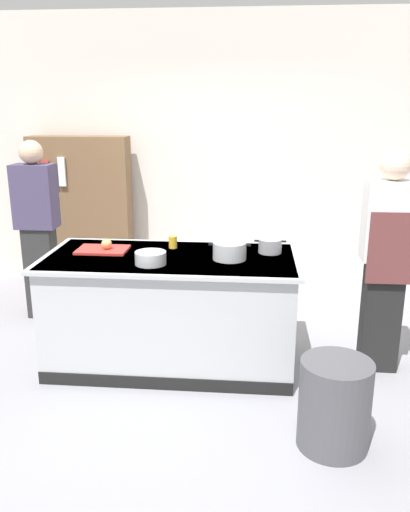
{
  "coord_description": "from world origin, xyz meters",
  "views": [
    {
      "loc": [
        0.62,
        -3.86,
        2.04
      ],
      "look_at": [
        0.25,
        0.2,
        0.85
      ],
      "focal_mm": 36.79,
      "sensor_mm": 36.0,
      "label": 1
    }
  ],
  "objects_px": {
    "onion": "(107,244)",
    "mixing_bowl": "(151,258)",
    "sauce_pan": "(270,246)",
    "person_guest": "(38,226)",
    "stock_pot": "(230,251)",
    "trash_bin": "(334,404)",
    "juice_cup": "(173,242)",
    "person_chef": "(386,258)",
    "bookshelf": "(82,213)"
  },
  "relations": [
    {
      "from": "stock_pot",
      "to": "person_guest",
      "type": "distance_m",
      "value": 2.08
    },
    {
      "from": "onion",
      "to": "person_guest",
      "type": "bearing_deg",
      "value": 139.17
    },
    {
      "from": "juice_cup",
      "to": "trash_bin",
      "type": "relative_size",
      "value": 0.18
    },
    {
      "from": "stock_pot",
      "to": "onion",
      "type": "bearing_deg",
      "value": 172.57
    },
    {
      "from": "sauce_pan",
      "to": "person_guest",
      "type": "distance_m",
      "value": 2.29
    },
    {
      "from": "person_guest",
      "to": "onion",
      "type": "bearing_deg",
      "value": 47.86
    },
    {
      "from": "person_chef",
      "to": "person_guest",
      "type": "xyz_separation_m",
      "value": [
        -3.06,
        0.81,
        -0.0
      ]
    },
    {
      "from": "juice_cup",
      "to": "trash_bin",
      "type": "xyz_separation_m",
      "value": [
        1.17,
        -1.24,
        -0.67
      ]
    },
    {
      "from": "trash_bin",
      "to": "bookshelf",
      "type": "height_order",
      "value": "bookshelf"
    },
    {
      "from": "onion",
      "to": "bookshelf",
      "type": "bearing_deg",
      "value": 113.88
    },
    {
      "from": "onion",
      "to": "sauce_pan",
      "type": "height_order",
      "value": "sauce_pan"
    },
    {
      "from": "person_chef",
      "to": "person_guest",
      "type": "relative_size",
      "value": 1.0
    },
    {
      "from": "onion",
      "to": "mixing_bowl",
      "type": "height_order",
      "value": "onion"
    },
    {
      "from": "trash_bin",
      "to": "stock_pot",
      "type": "bearing_deg",
      "value": 125.6
    },
    {
      "from": "trash_bin",
      "to": "person_guest",
      "type": "height_order",
      "value": "person_guest"
    },
    {
      "from": "onion",
      "to": "juice_cup",
      "type": "distance_m",
      "value": 0.53
    },
    {
      "from": "stock_pot",
      "to": "juice_cup",
      "type": "distance_m",
      "value": 0.55
    },
    {
      "from": "stock_pot",
      "to": "mixing_bowl",
      "type": "distance_m",
      "value": 0.6
    },
    {
      "from": "onion",
      "to": "mixing_bowl",
      "type": "relative_size",
      "value": 0.36
    },
    {
      "from": "stock_pot",
      "to": "trash_bin",
      "type": "bearing_deg",
      "value": -54.4
    },
    {
      "from": "person_guest",
      "to": "sauce_pan",
      "type": "bearing_deg",
      "value": 71.28
    },
    {
      "from": "mixing_bowl",
      "to": "juice_cup",
      "type": "distance_m",
      "value": 0.47
    },
    {
      "from": "mixing_bowl",
      "to": "person_chef",
      "type": "relative_size",
      "value": 0.13
    },
    {
      "from": "onion",
      "to": "person_chef",
      "type": "distance_m",
      "value": 2.17
    },
    {
      "from": "mixing_bowl",
      "to": "stock_pot",
      "type": "bearing_deg",
      "value": 17.66
    },
    {
      "from": "stock_pot",
      "to": "sauce_pan",
      "type": "xyz_separation_m",
      "value": [
        0.31,
        0.21,
        -0.01
      ]
    },
    {
      "from": "onion",
      "to": "stock_pot",
      "type": "bearing_deg",
      "value": -7.43
    },
    {
      "from": "juice_cup",
      "to": "person_chef",
      "type": "relative_size",
      "value": 0.06
    },
    {
      "from": "person_guest",
      "to": "person_chef",
      "type": "bearing_deg",
      "value": 73.92
    },
    {
      "from": "onion",
      "to": "person_chef",
      "type": "xyz_separation_m",
      "value": [
        2.17,
        -0.04,
        -0.05
      ]
    },
    {
      "from": "sauce_pan",
      "to": "bookshelf",
      "type": "bearing_deg",
      "value": 141.63
    },
    {
      "from": "juice_cup",
      "to": "onion",
      "type": "bearing_deg",
      "value": -163.73
    },
    {
      "from": "juice_cup",
      "to": "person_guest",
      "type": "bearing_deg",
      "value": 156.18
    },
    {
      "from": "stock_pot",
      "to": "juice_cup",
      "type": "height_order",
      "value": "stock_pot"
    },
    {
      "from": "sauce_pan",
      "to": "person_chef",
      "type": "relative_size",
      "value": 0.15
    },
    {
      "from": "person_chef",
      "to": "bookshelf",
      "type": "bearing_deg",
      "value": 56.99
    },
    {
      "from": "stock_pot",
      "to": "sauce_pan",
      "type": "distance_m",
      "value": 0.38
    },
    {
      "from": "person_guest",
      "to": "stock_pot",
      "type": "bearing_deg",
      "value": 63.16
    },
    {
      "from": "trash_bin",
      "to": "person_chef",
      "type": "bearing_deg",
      "value": 64.81
    },
    {
      "from": "stock_pot",
      "to": "mixing_bowl",
      "type": "bearing_deg",
      "value": -162.34
    },
    {
      "from": "sauce_pan",
      "to": "mixing_bowl",
      "type": "bearing_deg",
      "value": -156.08
    },
    {
      "from": "mixing_bowl",
      "to": "trash_bin",
      "type": "xyz_separation_m",
      "value": [
        1.26,
        -0.78,
        -0.66
      ]
    },
    {
      "from": "juice_cup",
      "to": "person_guest",
      "type": "distance_m",
      "value": 1.53
    },
    {
      "from": "stock_pot",
      "to": "person_chef",
      "type": "bearing_deg",
      "value": 4.28
    },
    {
      "from": "mixing_bowl",
      "to": "juice_cup",
      "type": "bearing_deg",
      "value": 78.15
    },
    {
      "from": "onion",
      "to": "sauce_pan",
      "type": "bearing_deg",
      "value": 3.58
    },
    {
      "from": "mixing_bowl",
      "to": "trash_bin",
      "type": "height_order",
      "value": "mixing_bowl"
    },
    {
      "from": "stock_pot",
      "to": "person_chef",
      "type": "height_order",
      "value": "person_chef"
    },
    {
      "from": "mixing_bowl",
      "to": "trash_bin",
      "type": "bearing_deg",
      "value": -31.76
    },
    {
      "from": "onion",
      "to": "person_chef",
      "type": "height_order",
      "value": "person_chef"
    }
  ]
}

